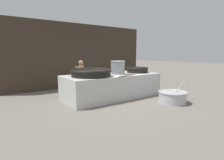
{
  "coord_description": "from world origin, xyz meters",
  "views": [
    {
      "loc": [
        -4.0,
        -5.72,
        1.74
      ],
      "look_at": [
        0.0,
        0.0,
        0.69
      ],
      "focal_mm": 28.0,
      "sensor_mm": 36.0,
      "label": 1
    }
  ],
  "objects": [
    {
      "name": "back_wall",
      "position": [
        0.0,
        2.93,
        1.64
      ],
      "size": [
        7.78,
        0.24,
        3.28
      ],
      "primitive_type": "cube",
      "color": "#382D23",
      "rests_on": "ground_plane"
    },
    {
      "name": "giant_wok_near",
      "position": [
        -0.98,
        -0.06,
        1.06
      ],
      "size": [
        1.5,
        1.5,
        0.26
      ],
      "color": "black",
      "rests_on": "hearth_platform"
    },
    {
      "name": "ground_plane",
      "position": [
        0.0,
        0.0,
        0.0
      ],
      "size": [
        60.0,
        60.0,
        0.0
      ],
      "primitive_type": "plane",
      "color": "slate"
    },
    {
      "name": "prep_bowl_vegetables",
      "position": [
        1.27,
        -1.97,
        0.23
      ],
      "size": [
        1.3,
        1.0,
        0.82
      ],
      "color": "#B7B7BC",
      "rests_on": "ground_plane"
    },
    {
      "name": "hearth_platform",
      "position": [
        0.0,
        0.0,
        0.46
      ],
      "size": [
        3.86,
        1.69,
        0.92
      ],
      "color": "silver",
      "rests_on": "ground_plane"
    },
    {
      "name": "stirring_paddle",
      "position": [
        0.23,
        -0.72,
        0.94
      ],
      "size": [
        1.05,
        0.4,
        0.04
      ],
      "rotation": [
        0.0,
        0.0,
        0.31
      ],
      "color": "brown",
      "rests_on": "hearth_platform"
    },
    {
      "name": "cook",
      "position": [
        -0.8,
        1.21,
        0.79
      ],
      "size": [
        0.41,
        0.58,
        1.46
      ],
      "rotation": [
        0.0,
        0.0,
        2.91
      ],
      "color": "#9E7551",
      "rests_on": "ground_plane"
    },
    {
      "name": "giant_wok_far",
      "position": [
        1.32,
        -0.06,
        1.04
      ],
      "size": [
        0.96,
        0.96,
        0.23
      ],
      "color": "black",
      "rests_on": "hearth_platform"
    },
    {
      "name": "stock_pot",
      "position": [
        0.24,
        -0.07,
        1.2
      ],
      "size": [
        0.6,
        0.6,
        0.54
      ],
      "color": "gray",
      "rests_on": "hearth_platform"
    }
  ]
}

